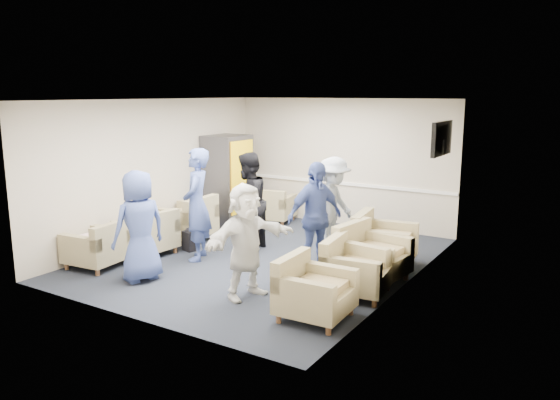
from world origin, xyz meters
The scene contains 25 objects.
floor centered at (0.00, 0.00, 0.00)m, with size 6.00×6.00×0.00m, color black.
ceiling centered at (0.00, 0.00, 2.70)m, with size 6.00×6.00×0.00m, color silver.
back_wall centered at (0.00, 3.00, 1.35)m, with size 5.00×0.02×2.70m, color #C0B49F.
front_wall centered at (0.00, -3.00, 1.35)m, with size 5.00×0.02×2.70m, color #C0B49F.
left_wall centered at (-2.50, 0.00, 1.35)m, with size 0.02×6.00×2.70m, color #C0B49F.
right_wall centered at (2.50, 0.00, 1.35)m, with size 0.02×6.00×2.70m, color #C0B49F.
chair_rail centered at (0.00, 2.98, 0.90)m, with size 4.98×0.04×0.06m, color white.
tv centered at (2.44, 1.80, 2.05)m, with size 0.10×1.00×0.58m.
armchair_left_near centered at (-2.03, -1.83, 0.33)m, with size 0.90×0.90×0.66m.
armchair_left_mid centered at (-1.85, -0.88, 0.34)m, with size 0.92×0.92×0.68m.
armchair_left_far centered at (-1.88, 0.19, 0.37)m, with size 0.98×0.98×0.75m.
armchair_right_near centered at (1.90, -1.79, 0.33)m, with size 0.87×0.87×0.67m.
armchair_right_midnear centered at (2.00, -0.75, 0.34)m, with size 0.96×0.96×0.69m.
armchair_right_midfar centered at (1.96, -0.08, 0.37)m, with size 1.03×1.03×0.73m.
armchair_right_far centered at (1.85, 0.71, 0.37)m, with size 1.05×1.05×0.74m.
armchair_corner centered at (-1.32, 2.34, 0.32)m, with size 0.94×0.94×0.65m.
vending_machine centered at (-2.09, 1.74, 0.96)m, with size 0.78×0.91×1.92m.
backpack centered at (-1.41, -0.31, 0.22)m, with size 0.29×0.24×0.43m.
pillow centered at (-2.03, -1.83, 0.50)m, with size 0.47×0.35×0.13m, color silver.
person_front_left centered at (-0.99, -1.90, 0.85)m, with size 0.83×0.54×1.69m, color #3D5094.
person_mid_left centered at (-0.95, -0.62, 0.95)m, with size 0.70×0.46×1.91m, color #3D5094.
person_back_left centered at (-0.52, 0.26, 0.89)m, with size 0.87×0.68×1.78m, color black.
person_back_right centered at (0.85, 0.91, 0.86)m, with size 1.11×0.64×1.72m, color silver.
person_mid_right centered at (1.05, -0.12, 0.88)m, with size 1.04×0.43×1.77m, color #3D5094.
person_front_right centered at (0.77, -1.62, 0.81)m, with size 1.50×0.48×1.62m, color silver.
Camera 1 is at (5.01, -7.53, 2.82)m, focal length 35.00 mm.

